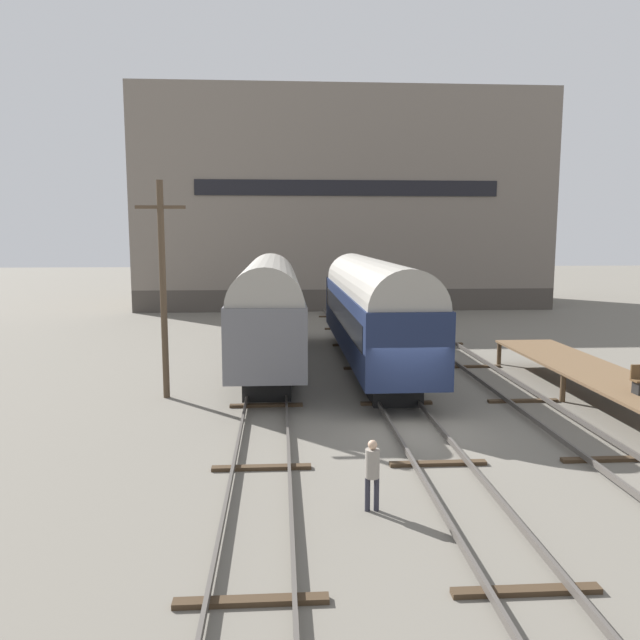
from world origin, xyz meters
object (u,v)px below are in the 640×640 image
train_car_grey (269,305)px  utility_pole (163,287)px  train_car_navy (372,307)px  person_worker (372,469)px

train_car_grey → utility_pole: bearing=-124.8°
train_car_navy → utility_pole: (-8.47, -4.69, 1.34)m
train_car_navy → train_car_grey: bearing=171.1°
train_car_navy → person_worker: size_ratio=10.40×
person_worker → utility_pole: utility_pole is taller
train_car_grey → person_worker: 15.89m
train_car_navy → person_worker: 15.11m
train_car_navy → train_car_grey: train_car_grey is taller
train_car_grey → utility_pole: utility_pole is taller
train_car_grey → person_worker: size_ratio=9.73×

